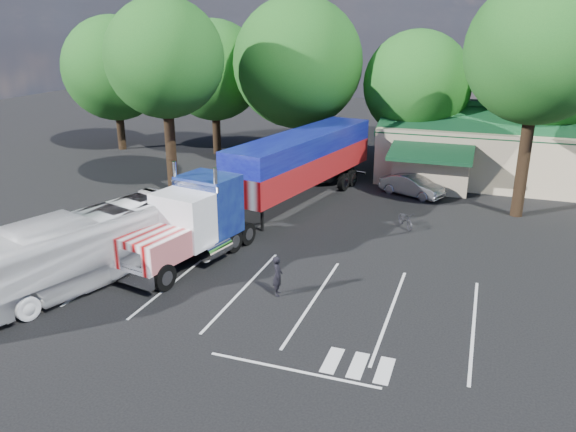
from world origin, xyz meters
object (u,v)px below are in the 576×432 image
(tour_bus, at_px, (76,251))
(semi_truck, at_px, (278,172))
(woman, at_px, (278,276))
(bicycle, at_px, (405,219))
(silver_sedan, at_px, (412,185))

(tour_bus, bearing_deg, semi_truck, 85.29)
(woman, xyz_separation_m, bicycle, (3.90, 10.21, -0.41))
(bicycle, bearing_deg, woman, -142.06)
(semi_truck, bearing_deg, bicycle, 13.56)
(tour_bus, relative_size, silver_sedan, 2.68)
(tour_bus, bearing_deg, woman, 30.83)
(tour_bus, distance_m, silver_sedan, 22.07)
(semi_truck, xyz_separation_m, bicycle, (7.56, 0.26, -2.16))
(semi_truck, relative_size, tour_bus, 1.93)
(woman, xyz_separation_m, silver_sedan, (3.40, 16.50, -0.17))
(woman, relative_size, tour_bus, 0.15)
(silver_sedan, bearing_deg, woman, -168.71)
(semi_truck, relative_size, bicycle, 12.37)
(semi_truck, height_order, bicycle, semi_truck)
(tour_bus, height_order, silver_sedan, tour_bus)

